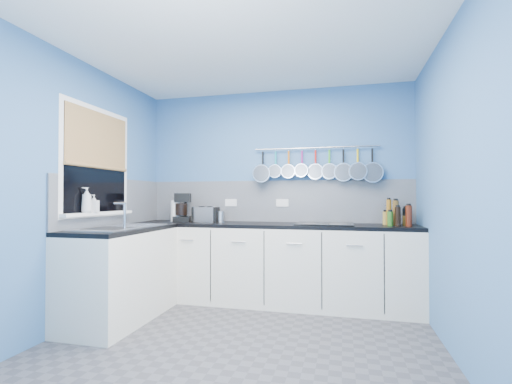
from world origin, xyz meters
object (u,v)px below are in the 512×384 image
at_px(canister, 221,217).
at_px(hob, 325,224).
at_px(paper_towel, 175,211).
at_px(soap_bottle_b, 94,203).
at_px(soap_bottle_a, 87,200).
at_px(toaster, 206,215).
at_px(coffee_maker, 182,207).

height_order(canister, hob, canister).
bearing_deg(canister, paper_towel, -178.52).
xyz_separation_m(soap_bottle_b, canister, (0.92, 1.05, -0.17)).
height_order(soap_bottle_a, paper_towel, soap_bottle_a).
xyz_separation_m(soap_bottle_a, toaster, (0.74, 1.13, -0.18)).
bearing_deg(soap_bottle_b, soap_bottle_a, -90.00).
height_order(toaster, hob, toaster).
bearing_deg(hob, coffee_maker, 178.85).
relative_size(canister, hob, 0.21).
bearing_deg(toaster, hob, 7.19).
xyz_separation_m(toaster, hob, (1.40, -0.01, -0.08)).
height_order(soap_bottle_a, soap_bottle_b, soap_bottle_a).
height_order(coffee_maker, hob, coffee_maker).
bearing_deg(coffee_maker, soap_bottle_a, -127.42).
xyz_separation_m(soap_bottle_a, canister, (0.92, 1.15, -0.20)).
relative_size(soap_bottle_a, soap_bottle_b, 1.39).
xyz_separation_m(soap_bottle_a, soap_bottle_b, (0.00, 0.10, -0.03)).
height_order(soap_bottle_b, paper_towel, soap_bottle_b).
bearing_deg(soap_bottle_b, canister, 48.58).
relative_size(coffee_maker, hob, 0.56).
height_order(paper_towel, coffee_maker, coffee_maker).
distance_m(paper_towel, toaster, 0.40).
bearing_deg(canister, soap_bottle_b, -131.42).
height_order(soap_bottle_a, hob, soap_bottle_a).
distance_m(paper_towel, canister, 0.58).
relative_size(soap_bottle_b, coffee_maker, 0.50).
distance_m(soap_bottle_a, paper_towel, 1.19).
relative_size(paper_towel, canister, 1.99).
bearing_deg(coffee_maker, paper_towel, 178.35).
xyz_separation_m(canister, hob, (1.22, -0.03, -0.06)).
xyz_separation_m(soap_bottle_b, toaster, (0.74, 1.03, -0.15)).
xyz_separation_m(paper_towel, canister, (0.58, 0.02, -0.06)).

